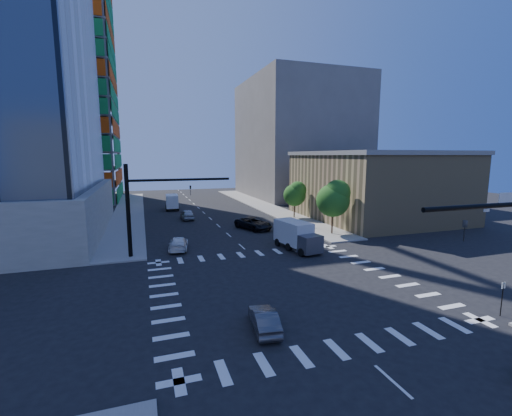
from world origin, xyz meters
name	(u,v)px	position (x,y,z in m)	size (l,w,h in m)	color
ground	(285,285)	(0.00, 0.00, 0.00)	(160.00, 160.00, 0.00)	black
road_markings	(285,285)	(0.00, 0.00, 0.01)	(20.00, 20.00, 0.01)	silver
sidewalk_ne	(263,206)	(12.50, 40.00, 0.07)	(5.00, 60.00, 0.15)	gray
sidewalk_nw	(129,212)	(-12.50, 40.00, 0.07)	(5.00, 60.00, 0.15)	gray
construction_building	(50,85)	(-27.41, 61.93, 24.61)	(25.16, 34.50, 70.60)	slate
commercial_building	(376,185)	(25.00, 22.00, 5.31)	(20.50, 22.50, 10.60)	#9F8A5C
bg_building_ne	(298,139)	(27.00, 55.00, 14.00)	(24.00, 30.00, 28.00)	#635D59
signal_mast_nw	(144,202)	(-10.00, 11.50, 5.49)	(10.20, 0.40, 9.00)	black
tree_south	(334,198)	(12.63, 13.90, 4.69)	(4.16, 4.16, 6.82)	#382316
tree_north	(295,194)	(12.93, 25.90, 3.99)	(3.54, 3.52, 5.78)	#382316
no_parking_sign	(502,295)	(10.70, -9.00, 1.38)	(0.30, 0.06, 2.20)	black
car_nb_far	(253,223)	(4.03, 20.19, 0.81)	(2.67, 5.79, 1.61)	black
car_sb_near	(179,243)	(-6.72, 13.00, 0.68)	(1.90, 4.68, 1.36)	white
car_sb_mid	(187,214)	(-3.57, 30.46, 0.78)	(1.84, 4.57, 1.56)	#A0A3A7
car_sb_cross	(264,319)	(-3.86, -5.89, 0.62)	(1.31, 3.77, 1.24)	#49484D
box_truck_near	(298,238)	(5.26, 8.74, 1.31)	(3.25, 5.95, 2.96)	black
box_truck_far	(172,203)	(-4.95, 41.62, 1.25)	(2.58, 5.50, 2.82)	black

